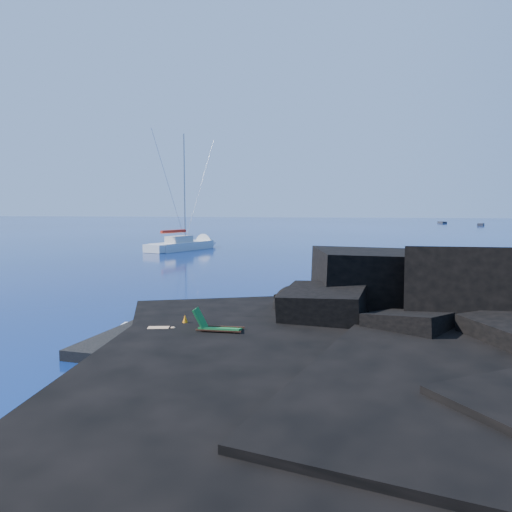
{
  "coord_description": "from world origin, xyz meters",
  "views": [
    {
      "loc": [
        8.99,
        -15.91,
        4.88
      ],
      "look_at": [
        3.51,
        12.33,
        2.0
      ],
      "focal_mm": 35.0,
      "sensor_mm": 36.0,
      "label": 1
    }
  ],
  "objects_px": {
    "sailboat": "(182,250)",
    "sunbather": "(158,330)",
    "deck_chair": "(220,323)",
    "distant_boat_a": "(442,223)",
    "distant_boat_b": "(481,226)",
    "marker_cone": "(185,322)"
  },
  "relations": [
    {
      "from": "sailboat",
      "to": "sunbather",
      "type": "distance_m",
      "value": 38.72
    },
    {
      "from": "deck_chair",
      "to": "distant_boat_a",
      "type": "height_order",
      "value": "deck_chair"
    },
    {
      "from": "deck_chair",
      "to": "distant_boat_b",
      "type": "relative_size",
      "value": 0.37
    },
    {
      "from": "marker_cone",
      "to": "distant_boat_a",
      "type": "relative_size",
      "value": 0.15
    },
    {
      "from": "marker_cone",
      "to": "sailboat",
      "type": "bearing_deg",
      "value": 109.54
    },
    {
      "from": "marker_cone",
      "to": "distant_boat_b",
      "type": "relative_size",
      "value": 0.13
    },
    {
      "from": "sailboat",
      "to": "marker_cone",
      "type": "distance_m",
      "value": 38.06
    },
    {
      "from": "sunbather",
      "to": "marker_cone",
      "type": "distance_m",
      "value": 1.15
    },
    {
      "from": "deck_chair",
      "to": "sunbather",
      "type": "xyz_separation_m",
      "value": [
        -2.25,
        -0.02,
        -0.37
      ]
    },
    {
      "from": "distant_boat_b",
      "to": "sunbather",
      "type": "bearing_deg",
      "value": -90.11
    },
    {
      "from": "marker_cone",
      "to": "distant_boat_b",
      "type": "distance_m",
      "value": 123.34
    },
    {
      "from": "sailboat",
      "to": "deck_chair",
      "type": "xyz_separation_m",
      "value": [
        14.31,
        -36.77,
        0.91
      ]
    },
    {
      "from": "deck_chair",
      "to": "marker_cone",
      "type": "distance_m",
      "value": 1.85
    },
    {
      "from": "sailboat",
      "to": "distant_boat_a",
      "type": "xyz_separation_m",
      "value": [
        43.82,
        97.47,
        0.0
      ]
    },
    {
      "from": "sailboat",
      "to": "sunbather",
      "type": "relative_size",
      "value": 6.52
    },
    {
      "from": "sunbather",
      "to": "distant_boat_a",
      "type": "height_order",
      "value": "sunbather"
    },
    {
      "from": "deck_chair",
      "to": "distant_boat_b",
      "type": "bearing_deg",
      "value": 72.22
    },
    {
      "from": "sailboat",
      "to": "distant_boat_b",
      "type": "distance_m",
      "value": 95.92
    },
    {
      "from": "distant_boat_b",
      "to": "distant_boat_a",
      "type": "bearing_deg",
      "value": 130.58
    },
    {
      "from": "sailboat",
      "to": "marker_cone",
      "type": "height_order",
      "value": "sailboat"
    },
    {
      "from": "sailboat",
      "to": "sunbather",
      "type": "height_order",
      "value": "sailboat"
    },
    {
      "from": "marker_cone",
      "to": "sunbather",
      "type": "bearing_deg",
      "value": -125.44
    }
  ]
}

